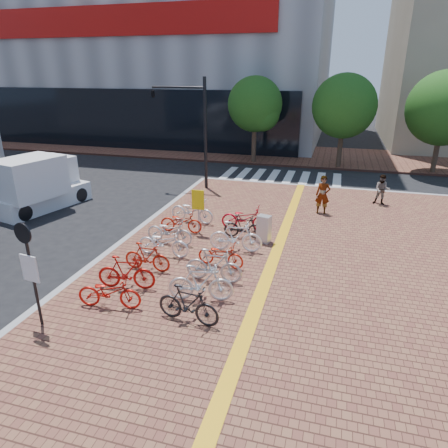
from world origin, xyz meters
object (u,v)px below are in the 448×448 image
(bike_7, at_px, (188,304))
(bike_10, at_px, (221,254))
(bike_6, at_px, (192,211))
(yellow_sign, at_px, (198,204))
(bike_4, at_px, (170,231))
(pedestrian_a, at_px, (323,195))
(bike_5, at_px, (181,221))
(bike_11, at_px, (236,237))
(bike_2, at_px, (147,257))
(traffic_light_pole, at_px, (181,113))
(pedestrian_b, at_px, (382,190))
(bike_0, at_px, (109,292))
(bike_8, at_px, (201,283))
(bike_12, at_px, (243,227))
(bike_1, at_px, (126,272))
(bike_13, at_px, (245,218))
(bike_9, at_px, (214,266))
(bike_3, at_px, (163,243))
(utility_box, at_px, (264,229))
(notice_sign, at_px, (29,263))
(box_truck, at_px, (38,184))

(bike_7, distance_m, bike_10, 3.35)
(bike_6, bearing_deg, yellow_sign, -142.09)
(bike_4, height_order, pedestrian_a, pedestrian_a)
(bike_5, height_order, bike_11, bike_11)
(bike_2, xyz_separation_m, traffic_light_pole, (-2.61, 10.10, 3.62))
(pedestrian_a, bearing_deg, pedestrian_b, 36.84)
(bike_4, height_order, yellow_sign, yellow_sign)
(bike_0, xyz_separation_m, bike_10, (2.29, 3.28, -0.05))
(pedestrian_b, distance_m, traffic_light_pole, 11.21)
(bike_7, distance_m, bike_8, 1.10)
(bike_5, distance_m, bike_12, 2.60)
(bike_1, height_order, bike_13, bike_1)
(bike_7, bearing_deg, bike_4, 35.10)
(pedestrian_a, bearing_deg, bike_10, -116.22)
(bike_6, relative_size, pedestrian_a, 1.13)
(bike_11, xyz_separation_m, yellow_sign, (-1.87, 1.26, 0.70))
(bike_9, relative_size, bike_10, 1.11)
(bike_6, distance_m, bike_7, 7.49)
(bike_3, distance_m, pedestrian_a, 8.16)
(bike_0, xyz_separation_m, bike_13, (2.34, 6.73, 0.04))
(pedestrian_b, bearing_deg, utility_box, -119.27)
(bike_10, xyz_separation_m, notice_sign, (-3.62, -4.52, 1.39))
(bike_1, relative_size, bike_6, 0.89)
(pedestrian_b, bearing_deg, bike_12, -124.91)
(yellow_sign, relative_size, traffic_light_pole, 0.31)
(bike_4, xyz_separation_m, notice_sign, (-1.20, -5.84, 1.32))
(bike_7, bearing_deg, bike_0, 95.24)
(bike_10, relative_size, bike_12, 1.05)
(bike_5, xyz_separation_m, bike_8, (2.48, -4.77, 0.10))
(bike_4, height_order, bike_11, bike_11)
(bike_5, relative_size, yellow_sign, 0.95)
(bike_3, bearing_deg, bike_8, -136.90)
(bike_3, height_order, bike_10, bike_3)
(bike_10, xyz_separation_m, pedestrian_a, (3.04, 6.48, 0.46))
(bike_3, distance_m, bike_10, 2.22)
(bike_1, relative_size, pedestrian_b, 1.20)
(bike_6, distance_m, bike_9, 5.40)
(bike_1, distance_m, bike_2, 1.26)
(bike_3, distance_m, bike_5, 2.29)
(bike_3, xyz_separation_m, pedestrian_a, (5.24, 6.24, 0.38))
(bike_6, relative_size, yellow_sign, 1.09)
(bike_6, relative_size, notice_sign, 0.70)
(bike_1, height_order, box_truck, box_truck)
(bike_1, height_order, bike_9, bike_9)
(bike_13, bearing_deg, bike_11, -177.03)
(bike_2, bearing_deg, bike_4, 4.73)
(bike_1, height_order, utility_box, bike_1)
(bike_1, xyz_separation_m, bike_4, (-0.08, 3.53, -0.04))
(bike_10, height_order, pedestrian_a, pedestrian_a)
(traffic_light_pole, distance_m, box_truck, 8.18)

